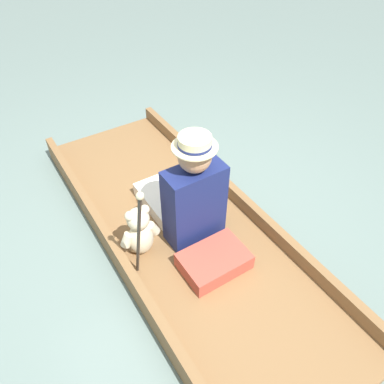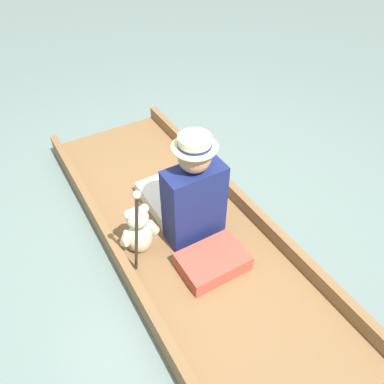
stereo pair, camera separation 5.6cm
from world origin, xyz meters
The scene contains 7 objects.
ground_plane centered at (0.00, 0.00, 0.00)m, with size 16.00×16.00×0.00m, color slate.
punt_boat centered at (0.00, 0.00, 0.06)m, with size 1.11×3.07×0.22m.
seat_cushion centered at (0.00, -0.43, 0.16)m, with size 0.45×0.31×0.12m.
seated_person centered at (0.04, -0.02, 0.42)m, with size 0.41×0.78×0.87m.
teddy_bear centered at (-0.35, -0.05, 0.30)m, with size 0.30×0.17×0.42m.
wine_glass centered at (0.42, 0.31, 0.18)m, with size 0.08×0.08×0.10m.
walking_cane centered at (-0.46, -0.31, 0.62)m, with size 0.04×0.25×0.88m.
Camera 2 is at (-0.91, -1.69, 2.21)m, focal length 35.00 mm.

